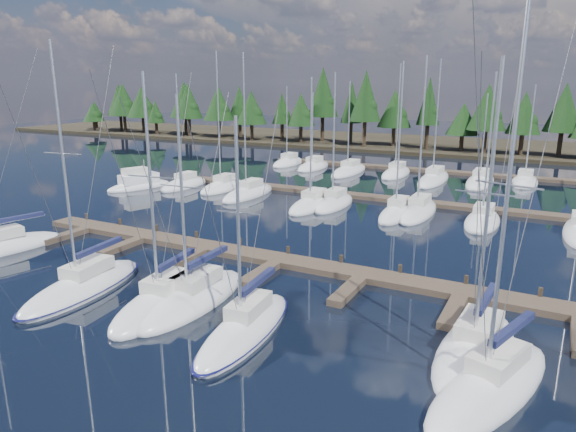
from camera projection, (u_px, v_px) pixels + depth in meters
The scene contains 13 objects.
ground at pixel (346, 222), 45.51m from camera, with size 260.00×260.00×0.00m, color black.
far_shore at pixel (463, 146), 96.81m from camera, with size 220.00×30.00×0.60m, color black.
main_dock at pixel (277, 263), 34.64m from camera, with size 44.00×6.13×0.90m.
back_docks at pixel (405, 183), 62.23m from camera, with size 50.00×21.80×0.40m.
front_sailboat_1 at pixel (84, 286), 30.43m from camera, with size 4.10×10.00×14.99m.
front_sailboat_2 at pixel (164, 301), 28.34m from camera, with size 4.12×8.97×13.36m.
front_sailboat_3 at pixel (193, 298), 28.78m from camera, with size 3.30×9.23×12.27m.
front_sailboat_4 at pixel (246, 329), 25.20m from camera, with size 3.37×9.21×11.43m.
front_sailboat_5 at pixel (475, 350), 23.20m from camera, with size 3.66×9.01×13.81m.
front_sailboat_6 at pixel (491, 385), 20.48m from camera, with size 5.34×9.41×15.47m.
back_sailboat_rows at pixel (395, 189), 58.29m from camera, with size 49.22×31.42×16.16m.
motor_yacht_left at pixel (139, 184), 60.17m from camera, with size 4.99×8.38×3.96m.
tree_line at pixel (446, 110), 87.42m from camera, with size 184.44×11.75×14.36m.
Camera 1 is at (15.92, -11.24, 12.01)m, focal length 32.00 mm.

